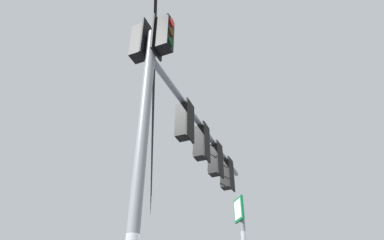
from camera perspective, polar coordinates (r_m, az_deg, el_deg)
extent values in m
cylinder|color=gray|center=(5.39, -9.28, -9.91)|extent=(0.20, 0.20, 6.75)
cylinder|color=gray|center=(9.12, 2.21, -1.94)|extent=(1.98, 5.99, 0.14)
cube|color=black|center=(7.39, -9.05, 13.09)|extent=(0.38, 0.38, 0.90)
cube|color=black|center=(7.33, -7.87, 13.50)|extent=(0.17, 0.43, 1.04)
cylinder|color=red|center=(7.68, -9.94, 14.24)|extent=(0.09, 0.20, 0.20)
cylinder|color=#3C2703|center=(7.46, -10.17, 12.69)|extent=(0.09, 0.20, 0.20)
cylinder|color=black|center=(7.25, -10.40, 11.04)|extent=(0.09, 0.20, 0.20)
cube|color=black|center=(7.17, -4.79, 14.56)|extent=(0.38, 0.38, 0.90)
cube|color=black|center=(7.23, -6.03, 14.14)|extent=(0.17, 0.43, 1.04)
cylinder|color=red|center=(7.35, -3.48, 16.51)|extent=(0.09, 0.20, 0.20)
cylinder|color=#3C2703|center=(7.12, -3.56, 14.96)|extent=(0.09, 0.20, 0.20)
cylinder|color=black|center=(6.90, -3.65, 13.31)|extent=(0.09, 0.20, 0.20)
cube|color=black|center=(7.70, -1.51, -0.28)|extent=(0.37, 0.37, 0.90)
cube|color=black|center=(7.65, -0.34, -0.02)|extent=(0.16, 0.43, 1.04)
cylinder|color=red|center=(7.93, -2.57, 1.28)|extent=(0.09, 0.20, 0.20)
cylinder|color=#3C2703|center=(7.76, -2.63, -0.53)|extent=(0.09, 0.20, 0.20)
cylinder|color=black|center=(7.60, -2.69, -2.43)|extent=(0.09, 0.20, 0.20)
cube|color=black|center=(8.56, 1.46, -3.97)|extent=(0.37, 0.37, 0.90)
cube|color=black|center=(8.51, 2.53, -3.75)|extent=(0.16, 0.43, 1.04)
cylinder|color=red|center=(8.76, 0.42, -2.46)|extent=(0.08, 0.20, 0.20)
cylinder|color=#3C2703|center=(8.61, 0.43, -4.17)|extent=(0.08, 0.20, 0.20)
cylinder|color=black|center=(8.47, 0.44, -5.94)|extent=(0.08, 0.20, 0.20)
cube|color=black|center=(9.46, 3.90, -6.96)|extent=(0.38, 0.38, 0.90)
cube|color=black|center=(9.41, 4.87, -6.76)|extent=(0.18, 0.43, 1.04)
cylinder|color=red|center=(9.65, 2.92, -5.56)|extent=(0.09, 0.20, 0.20)
cylinder|color=#3C2703|center=(9.51, 2.97, -7.16)|extent=(0.09, 0.20, 0.20)
cylinder|color=black|center=(9.38, 3.02, -8.79)|extent=(0.09, 0.20, 0.20)
cube|color=black|center=(10.40, 5.93, -9.41)|extent=(0.38, 0.38, 0.90)
cube|color=black|center=(10.35, 6.82, -9.23)|extent=(0.19, 0.43, 1.04)
cylinder|color=red|center=(10.57, 4.99, -8.10)|extent=(0.10, 0.20, 0.20)
cylinder|color=#3C2703|center=(10.45, 5.07, -9.59)|extent=(0.10, 0.20, 0.20)
cylinder|color=black|center=(10.33, 5.15, -11.11)|extent=(0.10, 0.20, 0.20)
cube|color=#0C7238|center=(5.02, 8.12, -15.11)|extent=(0.14, 0.27, 0.34)
cube|color=white|center=(5.02, 7.96, -15.10)|extent=(0.09, 0.21, 0.28)
cylinder|color=black|center=(8.72, -6.71, 11.10)|extent=(5.88, 27.40, 0.59)
cylinder|color=black|center=(8.94, -6.58, 12.51)|extent=(5.88, 27.40, 0.59)
cylinder|color=black|center=(9.21, -6.43, 14.12)|extent=(5.88, 27.40, 0.59)
cylinder|color=black|center=(9.54, -6.26, 15.93)|extent=(5.88, 27.40, 0.59)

